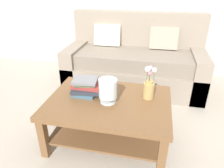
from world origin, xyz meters
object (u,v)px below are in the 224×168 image
object	(u,v)px
coffee_table	(109,111)
flower_pitcher	(149,86)
book_stack_main	(86,87)
couch	(134,62)
glass_hurricane_vase	(108,89)

from	to	relation	value
coffee_table	flower_pitcher	bearing A→B (deg)	19.36
coffee_table	book_stack_main	bearing A→B (deg)	162.82
couch	glass_hurricane_vase	distance (m)	1.38
book_stack_main	flower_pitcher	distance (m)	0.62
couch	book_stack_main	size ratio (longest dim) A/B	6.32
couch	coffee_table	distance (m)	1.33
coffee_table	flower_pitcher	distance (m)	0.46
couch	coffee_table	xyz separation A→B (m)	(-0.09, -1.32, -0.02)
coffee_table	couch	bearing A→B (deg)	85.95
glass_hurricane_vase	flower_pitcher	bearing A→B (deg)	23.48
couch	flower_pitcher	bearing A→B (deg)	-77.18
coffee_table	glass_hurricane_vase	world-z (taller)	glass_hurricane_vase
glass_hurricane_vase	flower_pitcher	distance (m)	0.40
book_stack_main	glass_hurricane_vase	distance (m)	0.28
coffee_table	glass_hurricane_vase	distance (m)	0.26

